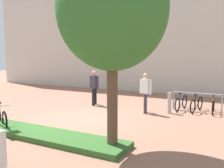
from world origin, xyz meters
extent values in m
plane|color=#936651|center=(0.00, 0.00, 0.00)|extent=(60.00, 60.00, 0.00)
cube|color=beige|center=(0.00, 8.67, 5.00)|extent=(28.00, 1.20, 10.00)
cube|color=#336028|center=(-0.55, -2.20, 0.08)|extent=(7.00, 1.10, 0.16)
cylinder|color=brown|center=(2.50, -2.06, 1.24)|extent=(0.28, 0.28, 2.48)
ellipsoid|color=#2D6628|center=(2.50, -2.06, 3.60)|extent=(2.79, 2.79, 3.07)
torus|color=black|center=(-1.39, -2.28, 0.33)|extent=(0.62, 0.35, 0.66)
cylinder|color=silver|center=(-1.84, -2.05, 0.55)|extent=(0.76, 0.41, 0.04)
cylinder|color=silver|center=(-1.76, -2.09, 0.30)|extent=(0.56, 0.31, 0.44)
cylinder|color=silver|center=(-2.01, -1.96, 0.67)|extent=(0.04, 0.04, 0.28)
cube|color=black|center=(-2.01, -1.96, 0.83)|extent=(0.21, 0.16, 0.05)
cylinder|color=silver|center=(-1.50, -2.22, 0.81)|extent=(0.23, 0.39, 0.04)
cylinder|color=#99999E|center=(2.68, 3.64, 0.40)|extent=(0.06, 0.06, 0.80)
cylinder|color=#99999E|center=(4.73, 3.67, 0.40)|extent=(0.06, 0.06, 0.80)
cylinder|color=#99999E|center=(3.71, 3.65, 0.80)|extent=(2.05, 0.09, 0.06)
torus|color=black|center=(2.96, 3.21, 0.30)|extent=(0.13, 0.61, 0.61)
torus|color=black|center=(3.08, 4.14, 0.30)|extent=(0.13, 0.61, 0.61)
cylinder|color=#194CA5|center=(3.02, 3.67, 0.51)|extent=(0.13, 0.77, 0.03)
cylinder|color=#194CA5|center=(3.03, 3.76, 0.27)|extent=(0.10, 0.56, 0.40)
cylinder|color=#194CA5|center=(3.00, 3.51, 0.62)|extent=(0.03, 0.03, 0.26)
cube|color=black|center=(3.00, 3.51, 0.76)|extent=(0.10, 0.19, 0.05)
cylinder|color=#194CA5|center=(3.07, 4.03, 0.75)|extent=(0.39, 0.09, 0.04)
torus|color=black|center=(3.62, 3.17, 0.30)|extent=(0.16, 0.61, 0.61)
torus|color=black|center=(3.79, 4.10, 0.30)|extent=(0.16, 0.61, 0.61)
cylinder|color=black|center=(3.71, 3.63, 0.51)|extent=(0.17, 0.76, 0.03)
cylinder|color=black|center=(3.72, 3.72, 0.27)|extent=(0.13, 0.55, 0.40)
cylinder|color=black|center=(3.68, 3.47, 0.62)|extent=(0.03, 0.03, 0.26)
cube|color=black|center=(3.68, 3.47, 0.76)|extent=(0.10, 0.19, 0.05)
cylinder|color=black|center=(3.77, 3.99, 0.75)|extent=(0.39, 0.10, 0.04)
torus|color=black|center=(4.42, 3.23, 0.30)|extent=(0.09, 0.61, 0.61)
torus|color=black|center=(4.36, 4.17, 0.30)|extent=(0.09, 0.61, 0.61)
cylinder|color=gold|center=(4.39, 3.70, 0.51)|extent=(0.08, 0.77, 0.03)
cylinder|color=gold|center=(4.38, 3.79, 0.27)|extent=(0.07, 0.56, 0.40)
cylinder|color=gold|center=(4.40, 3.53, 0.62)|extent=(0.03, 0.03, 0.26)
cube|color=black|center=(4.40, 3.53, 0.76)|extent=(0.08, 0.19, 0.05)
cylinder|color=gold|center=(4.37, 4.06, 0.75)|extent=(0.39, 0.06, 0.04)
cylinder|color=#ADADB2|center=(2.73, 2.72, 0.45)|extent=(0.16, 0.16, 0.90)
cylinder|color=#383342|center=(1.76, 2.43, 0.42)|extent=(0.14, 0.14, 0.85)
cylinder|color=#383342|center=(1.85, 2.16, 0.42)|extent=(0.14, 0.14, 0.85)
cube|color=white|center=(1.80, 2.29, 1.16)|extent=(0.46, 0.35, 0.62)
cylinder|color=white|center=(1.56, 2.38, 1.13)|extent=(0.09, 0.09, 0.59)
cylinder|color=white|center=(2.05, 2.21, 1.13)|extent=(0.09, 0.09, 0.59)
sphere|color=tan|center=(1.80, 2.29, 1.61)|extent=(0.22, 0.22, 0.22)
cylinder|color=black|center=(-1.10, 2.90, 0.42)|extent=(0.14, 0.14, 0.85)
cylinder|color=black|center=(-1.01, 2.57, 0.42)|extent=(0.14, 0.14, 0.85)
cube|color=#383342|center=(-1.06, 2.74, 1.16)|extent=(0.45, 0.34, 0.62)
cylinder|color=#383342|center=(-1.31, 2.81, 1.13)|extent=(0.09, 0.09, 0.59)
cylinder|color=#383342|center=(-0.81, 2.67, 1.13)|extent=(0.09, 0.09, 0.59)
sphere|color=tan|center=(-1.06, 2.74, 1.61)|extent=(0.22, 0.22, 0.22)
camera|label=1|loc=(5.44, -7.64, 2.46)|focal=39.75mm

